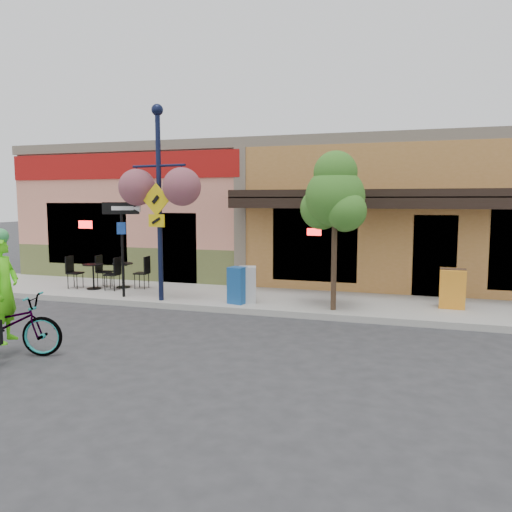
{
  "coord_description": "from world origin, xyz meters",
  "views": [
    {
      "loc": [
        3.8,
        -10.4,
        2.67
      ],
      "look_at": [
        0.39,
        0.5,
        1.4
      ],
      "focal_mm": 35.0,
      "sensor_mm": 36.0,
      "label": 1
    }
  ],
  "objects_px": {
    "bicycle": "(3,325)",
    "one_way_sign": "(122,250)",
    "street_tree": "(334,230)",
    "newspaper_box_blue": "(238,285)",
    "building": "(303,212)",
    "lamp_post": "(159,204)",
    "cyclist_rider": "(4,303)",
    "newspaper_box_grey": "(247,284)"
  },
  "relations": [
    {
      "from": "building",
      "to": "lamp_post",
      "type": "xyz_separation_m",
      "value": [
        -2.23,
        -6.69,
        0.34
      ]
    },
    {
      "from": "building",
      "to": "lamp_post",
      "type": "distance_m",
      "value": 7.06
    },
    {
      "from": "building",
      "to": "lamp_post",
      "type": "height_order",
      "value": "lamp_post"
    },
    {
      "from": "building",
      "to": "bicycle",
      "type": "bearing_deg",
      "value": -104.35
    },
    {
      "from": "bicycle",
      "to": "lamp_post",
      "type": "relative_size",
      "value": 0.42
    },
    {
      "from": "bicycle",
      "to": "one_way_sign",
      "type": "height_order",
      "value": "one_way_sign"
    },
    {
      "from": "lamp_post",
      "to": "newspaper_box_grey",
      "type": "distance_m",
      "value": 2.98
    },
    {
      "from": "one_way_sign",
      "to": "street_tree",
      "type": "relative_size",
      "value": 0.67
    },
    {
      "from": "newspaper_box_grey",
      "to": "one_way_sign",
      "type": "bearing_deg",
      "value": 168.3
    },
    {
      "from": "cyclist_rider",
      "to": "lamp_post",
      "type": "distance_m",
      "value": 4.83
    },
    {
      "from": "bicycle",
      "to": "newspaper_box_blue",
      "type": "bearing_deg",
      "value": -45.8
    },
    {
      "from": "building",
      "to": "newspaper_box_blue",
      "type": "relative_size",
      "value": 20.19
    },
    {
      "from": "one_way_sign",
      "to": "newspaper_box_grey",
      "type": "xyz_separation_m",
      "value": [
        3.34,
        0.29,
        -0.79
      ]
    },
    {
      "from": "one_way_sign",
      "to": "street_tree",
      "type": "xyz_separation_m",
      "value": [
        5.51,
        0.08,
        0.6
      ]
    },
    {
      "from": "building",
      "to": "newspaper_box_grey",
      "type": "bearing_deg",
      "value": -90.44
    },
    {
      "from": "lamp_post",
      "to": "street_tree",
      "type": "xyz_separation_m",
      "value": [
        4.35,
        0.18,
        -0.6
      ]
    },
    {
      "from": "one_way_sign",
      "to": "newspaper_box_grey",
      "type": "distance_m",
      "value": 3.44
    },
    {
      "from": "bicycle",
      "to": "lamp_post",
      "type": "xyz_separation_m",
      "value": [
        0.63,
        4.49,
        2.06
      ]
    },
    {
      "from": "building",
      "to": "bicycle",
      "type": "xyz_separation_m",
      "value": [
        -2.86,
        -11.19,
        -1.71
      ]
    },
    {
      "from": "building",
      "to": "street_tree",
      "type": "height_order",
      "value": "building"
    },
    {
      "from": "cyclist_rider",
      "to": "bicycle",
      "type": "bearing_deg",
      "value": 73.41
    },
    {
      "from": "street_tree",
      "to": "newspaper_box_blue",
      "type": "bearing_deg",
      "value": 179.48
    },
    {
      "from": "cyclist_rider",
      "to": "building",
      "type": "bearing_deg",
      "value": -30.7
    },
    {
      "from": "bicycle",
      "to": "newspaper_box_blue",
      "type": "xyz_separation_m",
      "value": [
        2.62,
        4.69,
        0.06
      ]
    },
    {
      "from": "bicycle",
      "to": "newspaper_box_grey",
      "type": "distance_m",
      "value": 5.64
    },
    {
      "from": "one_way_sign",
      "to": "newspaper_box_grey",
      "type": "height_order",
      "value": "one_way_sign"
    },
    {
      "from": "lamp_post",
      "to": "newspaper_box_grey",
      "type": "bearing_deg",
      "value": 17.83
    },
    {
      "from": "lamp_post",
      "to": "street_tree",
      "type": "relative_size",
      "value": 1.32
    },
    {
      "from": "cyclist_rider",
      "to": "one_way_sign",
      "type": "relative_size",
      "value": 0.74
    },
    {
      "from": "newspaper_box_grey",
      "to": "cyclist_rider",
      "type": "bearing_deg",
      "value": -136.14
    },
    {
      "from": "one_way_sign",
      "to": "building",
      "type": "bearing_deg",
      "value": 43.99
    },
    {
      "from": "cyclist_rider",
      "to": "street_tree",
      "type": "height_order",
      "value": "street_tree"
    },
    {
      "from": "one_way_sign",
      "to": "lamp_post",
      "type": "bearing_deg",
      "value": -23.83
    },
    {
      "from": "building",
      "to": "cyclist_rider",
      "type": "relative_size",
      "value": 9.86
    },
    {
      "from": "newspaper_box_blue",
      "to": "street_tree",
      "type": "height_order",
      "value": "street_tree"
    },
    {
      "from": "newspaper_box_blue",
      "to": "street_tree",
      "type": "xyz_separation_m",
      "value": [
        2.36,
        -0.02,
        1.39
      ]
    },
    {
      "from": "lamp_post",
      "to": "newspaper_box_grey",
      "type": "xyz_separation_m",
      "value": [
        2.18,
        0.39,
        -1.99
      ]
    },
    {
      "from": "newspaper_box_grey",
      "to": "bicycle",
      "type": "bearing_deg",
      "value": -136.58
    },
    {
      "from": "bicycle",
      "to": "street_tree",
      "type": "bearing_deg",
      "value": -63.43
    },
    {
      "from": "cyclist_rider",
      "to": "newspaper_box_grey",
      "type": "relative_size",
      "value": 2.05
    },
    {
      "from": "lamp_post",
      "to": "street_tree",
      "type": "distance_m",
      "value": 4.4
    },
    {
      "from": "street_tree",
      "to": "lamp_post",
      "type": "bearing_deg",
      "value": -177.66
    }
  ]
}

